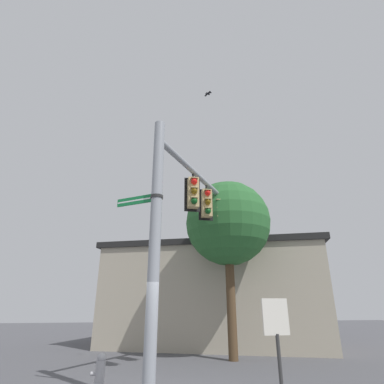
{
  "coord_description": "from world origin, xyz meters",
  "views": [
    {
      "loc": [
        0.52,
        7.61,
        1.94
      ],
      "look_at": [
        -1.3,
        -1.82,
        5.57
      ],
      "focal_mm": 28.59,
      "sensor_mm": 36.0,
      "label": 1
    }
  ],
  "objects_px": {
    "traffic_light_arm_end": "(228,219)",
    "historical_marker": "(277,334)",
    "fire_hydrant": "(100,371)",
    "traffic_light_nearest_pole": "(193,193)",
    "street_name_sign": "(146,199)",
    "traffic_light_mid_outer": "(218,212)",
    "traffic_light_mid_inner": "(207,203)",
    "bird_flying": "(208,94)"
  },
  "relations": [
    {
      "from": "traffic_light_mid_inner",
      "to": "traffic_light_mid_outer",
      "type": "xyz_separation_m",
      "value": [
        -0.71,
        -1.0,
        0.0
      ]
    },
    {
      "from": "bird_flying",
      "to": "traffic_light_nearest_pole",
      "type": "bearing_deg",
      "value": 5.55
    },
    {
      "from": "traffic_light_mid_inner",
      "to": "historical_marker",
      "type": "distance_m",
      "value": 5.58
    },
    {
      "from": "historical_marker",
      "to": "traffic_light_nearest_pole",
      "type": "bearing_deg",
      "value": -63.4
    },
    {
      "from": "traffic_light_mid_inner",
      "to": "fire_hydrant",
      "type": "height_order",
      "value": "traffic_light_mid_inner"
    },
    {
      "from": "traffic_light_arm_end",
      "to": "historical_marker",
      "type": "height_order",
      "value": "traffic_light_arm_end"
    },
    {
      "from": "fire_hydrant",
      "to": "historical_marker",
      "type": "distance_m",
      "value": 4.64
    },
    {
      "from": "traffic_light_nearest_pole",
      "to": "street_name_sign",
      "type": "height_order",
      "value": "traffic_light_nearest_pole"
    },
    {
      "from": "street_name_sign",
      "to": "traffic_light_mid_outer",
      "type": "bearing_deg",
      "value": -129.57
    },
    {
      "from": "traffic_light_nearest_pole",
      "to": "bird_flying",
      "type": "xyz_separation_m",
      "value": [
        -0.61,
        -0.06,
        4.22
      ]
    },
    {
      "from": "traffic_light_nearest_pole",
      "to": "fire_hydrant",
      "type": "relative_size",
      "value": 1.59
    },
    {
      "from": "traffic_light_mid_inner",
      "to": "street_name_sign",
      "type": "bearing_deg",
      "value": 49.02
    },
    {
      "from": "traffic_light_arm_end",
      "to": "street_name_sign",
      "type": "relative_size",
      "value": 1.09
    },
    {
      "from": "traffic_light_mid_inner",
      "to": "fire_hydrant",
      "type": "relative_size",
      "value": 1.59
    },
    {
      "from": "traffic_light_mid_inner",
      "to": "street_name_sign",
      "type": "relative_size",
      "value": 1.09
    },
    {
      "from": "traffic_light_mid_outer",
      "to": "street_name_sign",
      "type": "distance_m",
      "value": 4.85
    },
    {
      "from": "traffic_light_arm_end",
      "to": "traffic_light_mid_inner",
      "type": "bearing_deg",
      "value": 54.52
    },
    {
      "from": "traffic_light_nearest_pole",
      "to": "street_name_sign",
      "type": "xyz_separation_m",
      "value": [
        1.62,
        1.68,
        -0.92
      ]
    },
    {
      "from": "historical_marker",
      "to": "traffic_light_arm_end",
      "type": "bearing_deg",
      "value": -98.07
    },
    {
      "from": "traffic_light_nearest_pole",
      "to": "historical_marker",
      "type": "xyz_separation_m",
      "value": [
        -1.33,
        2.66,
        -4.17
      ]
    },
    {
      "from": "fire_hydrant",
      "to": "historical_marker",
      "type": "xyz_separation_m",
      "value": [
        -3.82,
        2.42,
        0.99
      ]
    },
    {
      "from": "fire_hydrant",
      "to": "historical_marker",
      "type": "height_order",
      "value": "historical_marker"
    },
    {
      "from": "traffic_light_nearest_pole",
      "to": "traffic_light_arm_end",
      "type": "height_order",
      "value": "same"
    },
    {
      "from": "traffic_light_arm_end",
      "to": "bird_flying",
      "type": "height_order",
      "value": "bird_flying"
    },
    {
      "from": "fire_hydrant",
      "to": "traffic_light_nearest_pole",
      "type": "bearing_deg",
      "value": -174.69
    },
    {
      "from": "traffic_light_nearest_pole",
      "to": "traffic_light_mid_outer",
      "type": "distance_m",
      "value": 2.45
    },
    {
      "from": "traffic_light_mid_inner",
      "to": "bird_flying",
      "type": "bearing_deg",
      "value": 83.88
    },
    {
      "from": "traffic_light_arm_end",
      "to": "bird_flying",
      "type": "distance_m",
      "value": 5.35
    },
    {
      "from": "bird_flying",
      "to": "historical_marker",
      "type": "distance_m",
      "value": 8.85
    },
    {
      "from": "bird_flying",
      "to": "fire_hydrant",
      "type": "relative_size",
      "value": 0.37
    },
    {
      "from": "street_name_sign",
      "to": "bird_flying",
      "type": "distance_m",
      "value": 5.86
    },
    {
      "from": "traffic_light_mid_inner",
      "to": "traffic_light_mid_outer",
      "type": "distance_m",
      "value": 1.22
    },
    {
      "from": "historical_marker",
      "to": "street_name_sign",
      "type": "bearing_deg",
      "value": -18.3
    },
    {
      "from": "fire_hydrant",
      "to": "historical_marker",
      "type": "relative_size",
      "value": 0.39
    },
    {
      "from": "fire_hydrant",
      "to": "traffic_light_mid_inner",
      "type": "bearing_deg",
      "value": -159.03
    },
    {
      "from": "traffic_light_mid_outer",
      "to": "fire_hydrant",
      "type": "relative_size",
      "value": 1.59
    },
    {
      "from": "street_name_sign",
      "to": "traffic_light_mid_inner",
      "type": "bearing_deg",
      "value": -130.98
    },
    {
      "from": "traffic_light_mid_inner",
      "to": "historical_marker",
      "type": "bearing_deg",
      "value": 99.63
    },
    {
      "from": "traffic_light_mid_inner",
      "to": "fire_hydrant",
      "type": "distance_m",
      "value": 6.2
    },
    {
      "from": "traffic_light_mid_inner",
      "to": "bird_flying",
      "type": "xyz_separation_m",
      "value": [
        0.1,
        0.94,
        4.22
      ]
    },
    {
      "from": "traffic_light_nearest_pole",
      "to": "historical_marker",
      "type": "distance_m",
      "value": 5.12
    },
    {
      "from": "bird_flying",
      "to": "historical_marker",
      "type": "height_order",
      "value": "bird_flying"
    }
  ]
}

